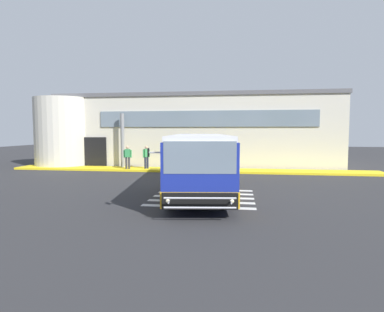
{
  "coord_description": "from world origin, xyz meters",
  "views": [
    {
      "loc": [
        3.52,
        -17.87,
        2.87
      ],
      "look_at": [
        0.96,
        -0.38,
        1.5
      ],
      "focal_mm": 29.97,
      "sensor_mm": 36.0,
      "label": 1
    }
  ],
  "objects_px": {
    "entry_support_column": "(122,140)",
    "passenger_near_column": "(128,156)",
    "passenger_by_doorway": "(146,156)",
    "bus_main_foreground": "(199,163)"
  },
  "relations": [
    {
      "from": "entry_support_column",
      "to": "passenger_near_column",
      "type": "height_order",
      "value": "entry_support_column"
    },
    {
      "from": "passenger_by_doorway",
      "to": "bus_main_foreground",
      "type": "bearing_deg",
      "value": -56.09
    },
    {
      "from": "entry_support_column",
      "to": "bus_main_foreground",
      "type": "bearing_deg",
      "value": -48.81
    },
    {
      "from": "passenger_near_column",
      "to": "passenger_by_doorway",
      "type": "bearing_deg",
      "value": 15.74
    },
    {
      "from": "bus_main_foreground",
      "to": "passenger_near_column",
      "type": "bearing_deg",
      "value": 132.03
    },
    {
      "from": "bus_main_foreground",
      "to": "passenger_near_column",
      "type": "xyz_separation_m",
      "value": [
        -6.04,
        6.7,
        -0.22
      ]
    },
    {
      "from": "passenger_near_column",
      "to": "passenger_by_doorway",
      "type": "xyz_separation_m",
      "value": [
        1.29,
        0.36,
        -0.03
      ]
    },
    {
      "from": "bus_main_foreground",
      "to": "passenger_near_column",
      "type": "relative_size",
      "value": 6.85
    },
    {
      "from": "bus_main_foreground",
      "to": "passenger_by_doorway",
      "type": "relative_size",
      "value": 6.85
    },
    {
      "from": "bus_main_foreground",
      "to": "passenger_by_doorway",
      "type": "height_order",
      "value": "bus_main_foreground"
    }
  ]
}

